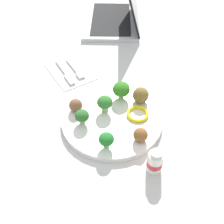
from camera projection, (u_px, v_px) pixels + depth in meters
The scene contains 15 objects.
ground_plane at pixel (112, 121), 0.78m from camera, with size 4.00×4.00×0.00m, color beige.
plate at pixel (112, 119), 0.77m from camera, with size 0.28×0.28×0.02m, color white.
broccoli_floret_mid_left at pixel (121, 89), 0.80m from camera, with size 0.05×0.05×0.05m.
broccoli_floret_center at pixel (106, 139), 0.68m from camera, with size 0.04×0.04×0.04m.
broccoli_floret_mid_right at pixel (82, 116), 0.73m from camera, with size 0.04×0.04×0.04m.
broccoli_floret_near_rim at pixel (105, 103), 0.76m from camera, with size 0.04×0.04×0.05m.
meatball_front_right at pixel (140, 135), 0.70m from camera, with size 0.04×0.04×0.04m, color brown.
meatball_near_rim at pixel (76, 105), 0.77m from camera, with size 0.04×0.04×0.04m, color brown.
meatball_back_right at pixel (141, 96), 0.79m from camera, with size 0.05×0.05×0.05m, color brown.
pepper_ring_center at pixel (138, 114), 0.77m from camera, with size 0.06×0.06×0.01m, color yellow.
napkin at pixel (70, 71), 0.93m from camera, with size 0.17×0.12×0.01m, color white.
fork at pixel (76, 69), 0.93m from camera, with size 0.12×0.03×0.01m.
knife at pixel (66, 73), 0.92m from camera, with size 0.15×0.04×0.01m.
yogurt_bottle at pixel (155, 162), 0.65m from camera, with size 0.04×0.04×0.07m.
laptop at pixel (117, 14), 1.14m from camera, with size 0.39×0.37×0.21m.
Camera 1 is at (0.41, -0.32, 0.58)m, focal length 44.60 mm.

